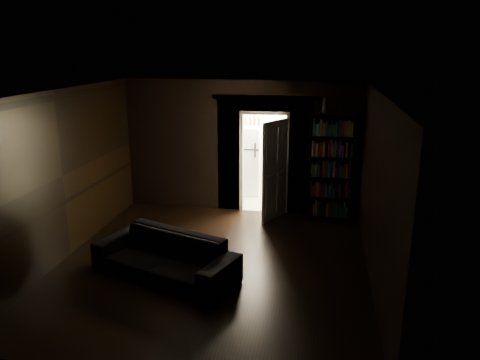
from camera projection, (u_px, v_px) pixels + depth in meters
name	position (u px, v px, depth m)	size (l,w,h in m)	color
ground	(212.00, 265.00, 7.66)	(5.50, 5.50, 0.00)	black
room_walls	(224.00, 151.00, 8.21)	(5.02, 5.61, 2.84)	black
kitchen_alcove	(270.00, 146.00, 10.91)	(2.20, 1.80, 2.60)	#B3AD9C
sofa	(165.00, 250.00, 7.19)	(2.29, 0.99, 0.88)	black
bookshelf	(331.00, 167.00, 9.46)	(0.90, 0.32, 2.20)	black
refrigerator	(246.00, 160.00, 11.27)	(0.74, 0.68, 1.65)	white
door	(275.00, 171.00, 9.48)	(0.85, 0.05, 2.05)	silver
figurine	(324.00, 105.00, 9.22)	(0.09, 0.09, 0.28)	white
bottles	(248.00, 120.00, 11.02)	(0.63, 0.08, 0.25)	black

